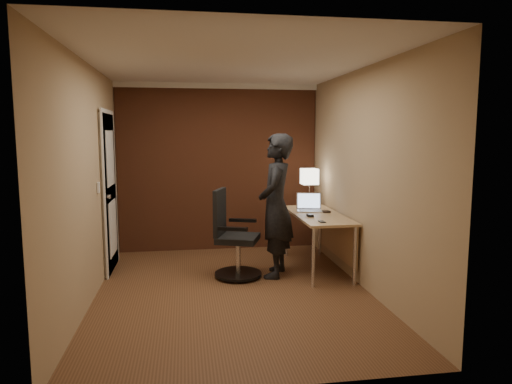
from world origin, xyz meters
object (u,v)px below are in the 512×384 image
(phone, at_px, (322,222))
(person, at_px, (276,206))
(office_chair, at_px, (233,239))
(laptop, at_px, (309,206))
(mouse, at_px, (310,215))
(wallet, at_px, (326,212))
(desk_lamp, at_px, (309,177))
(desk, at_px, (323,223))

(phone, xyz_separation_m, person, (-0.48, 0.35, 0.15))
(office_chair, bearing_deg, laptop, 22.31)
(laptop, xyz_separation_m, mouse, (-0.11, -0.46, -0.05))
(wallet, bearing_deg, office_chair, -168.52)
(phone, distance_m, office_chair, 1.11)
(desk_lamp, distance_m, wallet, 0.70)
(office_chair, bearing_deg, person, -2.46)
(desk_lamp, relative_size, phone, 4.65)
(desk_lamp, xyz_separation_m, laptop, (-0.11, -0.38, -0.35))
(desk, xyz_separation_m, phone, (-0.18, -0.54, 0.13))
(desk_lamp, relative_size, person, 0.30)
(mouse, height_order, office_chair, office_chair)
(desk_lamp, height_order, person, person)
(desk, xyz_separation_m, office_chair, (-1.20, -0.17, -0.13))
(desk, height_order, laptop, laptop)
(desk, height_order, wallet, wallet)
(mouse, distance_m, wallet, 0.40)
(laptop, relative_size, person, 0.21)
(phone, relative_size, wallet, 1.05)
(laptop, height_order, wallet, laptop)
(office_chair, bearing_deg, mouse, -0.81)
(mouse, height_order, person, person)
(desk, bearing_deg, mouse, -141.02)
(wallet, relative_size, person, 0.06)
(mouse, distance_m, person, 0.46)
(desk_lamp, xyz_separation_m, mouse, (-0.22, -0.84, -0.40))
(laptop, distance_m, office_chair, 1.22)
(desk, relative_size, wallet, 13.64)
(desk, height_order, desk_lamp, desk_lamp)
(mouse, xyz_separation_m, person, (-0.44, -0.01, 0.14))
(office_chair, bearing_deg, desk, 7.99)
(phone, xyz_separation_m, office_chair, (-1.02, 0.37, -0.26))
(desk, height_order, person, person)
(desk, bearing_deg, desk_lamp, 90.56)
(desk, xyz_separation_m, desk_lamp, (-0.01, 0.66, 0.55))
(desk, distance_m, office_chair, 1.22)
(desk, distance_m, laptop, 0.36)
(desk_lamp, xyz_separation_m, office_chair, (-1.19, -0.83, -0.68))
(desk_lamp, bearing_deg, person, -127.76)
(wallet, bearing_deg, phone, -111.70)
(laptop, distance_m, phone, 0.82)
(mouse, relative_size, phone, 0.87)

